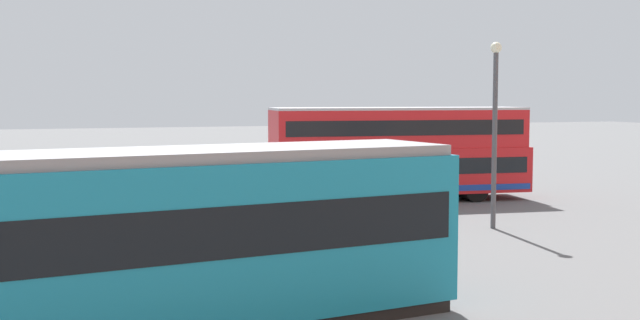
{
  "coord_description": "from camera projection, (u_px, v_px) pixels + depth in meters",
  "views": [
    {
      "loc": [
        8.5,
        27.32,
        4.28
      ],
      "look_at": [
        0.57,
        4.51,
        2.3
      ],
      "focal_mm": 44.29,
      "sensor_mm": 36.0,
      "label": 1
    }
  ],
  "objects": [
    {
      "name": "ground_plane",
      "position": [
        294.0,
        213.0,
        28.85
      ],
      "size": [
        160.0,
        160.0,
        0.0
      ],
      "primitive_type": "plane",
      "color": "slate"
    },
    {
      "name": "pedestrian_crossing",
      "position": [
        379.0,
        230.0,
        19.39
      ],
      "size": [
        0.41,
        0.41,
        1.69
      ],
      "color": "black",
      "rests_on": "ground"
    },
    {
      "name": "pedestrian_railing",
      "position": [
        179.0,
        220.0,
        22.41
      ],
      "size": [
        9.33,
        0.61,
        1.08
      ],
      "color": "gray",
      "rests_on": "ground"
    },
    {
      "name": "pedestrian_near_railing",
      "position": [
        181.0,
        209.0,
        23.43
      ],
      "size": [
        0.43,
        0.43,
        1.58
      ],
      "color": "black",
      "rests_on": "ground"
    },
    {
      "name": "tram_yellow",
      "position": [
        136.0,
        241.0,
        13.87
      ],
      "size": [
        12.31,
        4.23,
        3.31
      ],
      "color": "teal",
      "rests_on": "ground"
    },
    {
      "name": "double_decker_bus",
      "position": [
        399.0,
        153.0,
        31.99
      ],
      "size": [
        10.85,
        3.56,
        3.8
      ],
      "color": "red",
      "rests_on": "ground"
    },
    {
      "name": "street_lamp",
      "position": [
        495.0,
        118.0,
        25.17
      ],
      "size": [
        0.36,
        0.36,
        5.97
      ],
      "color": "#4C4C51",
      "rests_on": "ground"
    }
  ]
}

